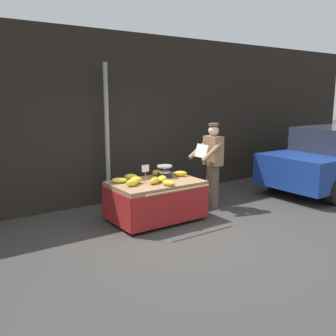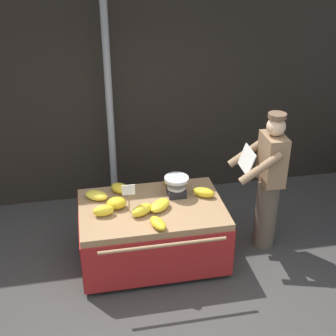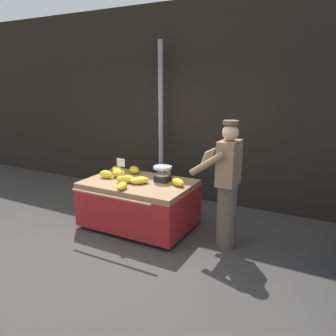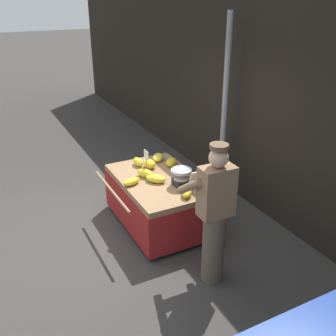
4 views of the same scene
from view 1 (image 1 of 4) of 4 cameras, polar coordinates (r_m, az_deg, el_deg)
name	(u,v)px [view 1 (image 1 of 4)]	position (r m, az deg, el deg)	size (l,w,h in m)	color
ground_plane	(185,236)	(6.22, 2.63, -10.24)	(60.00, 60.00, 0.00)	#383533
back_wall	(110,119)	(8.05, -8.74, 7.43)	(16.00, 0.24, 3.55)	black
street_pole	(107,137)	(7.60, -9.23, 4.72)	(0.09, 0.09, 2.88)	gray
banana_cart	(156,192)	(6.82, -1.88, -3.68)	(1.63, 1.26, 0.73)	#93704C
weighing_scale	(165,171)	(7.06, -0.51, -0.51)	(0.28, 0.28, 0.23)	black
price_sign	(145,170)	(6.52, -3.45, -0.33)	(0.14, 0.01, 0.34)	#997A51
banana_bunch_0	(119,180)	(6.70, -7.41, -1.86)	(0.16, 0.28, 0.09)	yellow
banana_bunch_1	(169,183)	(6.42, 0.11, -2.32)	(0.13, 0.26, 0.10)	gold
banana_bunch_2	(162,179)	(6.73, -0.93, -1.65)	(0.16, 0.28, 0.11)	yellow
banana_bunch_3	(136,180)	(6.59, -4.87, -1.87)	(0.17, 0.22, 0.13)	gold
banana_bunch_4	(158,173)	(7.21, -1.53, -0.76)	(0.12, 0.26, 0.12)	yellow
banana_bunch_5	(180,174)	(7.18, 1.88, -0.86)	(0.13, 0.26, 0.11)	gold
banana_bunch_6	(131,177)	(6.90, -5.67, -1.35)	(0.15, 0.25, 0.11)	gold
banana_bunch_7	(132,183)	(6.41, -5.49, -2.25)	(0.12, 0.23, 0.13)	yellow
banana_bunch_8	(154,180)	(6.56, -2.11, -1.91)	(0.13, 0.26, 0.12)	yellow
vendor_person	(212,165)	(7.57, 6.73, 0.41)	(0.59, 0.52, 1.71)	brown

